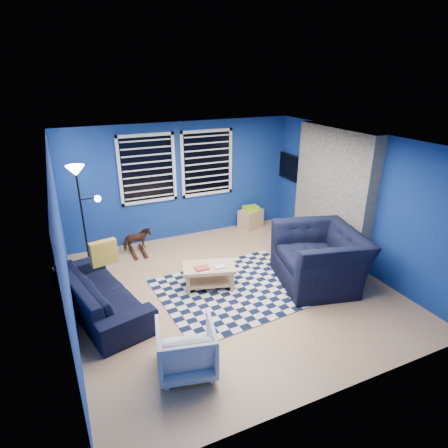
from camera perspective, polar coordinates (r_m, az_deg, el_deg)
name	(u,v)px	position (r m, az deg, el deg)	size (l,w,h in m)	color
floor	(232,289)	(6.48, 1.28, -9.82)	(5.00, 5.00, 0.00)	tan
ceiling	(234,141)	(5.57, 1.50, 12.51)	(5.00, 5.00, 0.00)	white
wall_back	(183,181)	(8.12, -6.28, 6.49)	(5.00, 5.00, 0.00)	navy
wall_left	(63,250)	(5.41, -23.32, -3.60)	(5.00, 5.00, 0.00)	navy
wall_right	(356,200)	(7.28, 19.46, 3.46)	(5.00, 5.00, 0.00)	navy
fireplace	(332,196)	(7.56, 16.09, 4.11)	(0.65, 2.00, 2.50)	gray
window_left	(147,169)	(7.80, -11.58, 8.19)	(1.17, 0.06, 1.42)	black
window_right	(207,163)	(8.17, -2.59, 9.25)	(1.17, 0.06, 1.42)	black
tv	(293,168)	(8.70, 10.40, 8.36)	(0.07, 1.00, 0.58)	black
rug	(236,289)	(6.45, 1.85, -9.92)	(2.50, 2.00, 0.02)	black
sofa	(101,293)	(6.09, -18.30, -9.94)	(0.83, 2.13, 0.62)	black
armchair_big	(319,258)	(6.64, 14.31, -4.97)	(1.29, 1.48, 0.96)	black
armchair_bent	(186,348)	(4.82, -5.81, -18.27)	(0.69, 0.71, 0.65)	gray
rocking_horse	(137,240)	(7.71, -13.10, -2.37)	(0.55, 0.25, 0.46)	#442715
coffee_table	(209,272)	(6.37, -2.31, -7.30)	(0.97, 0.73, 0.43)	tan
cabinet	(251,218)	(8.80, 4.08, 0.88)	(0.62, 0.52, 0.54)	tan
floor_lamp	(79,185)	(7.17, -21.22, 5.61)	(0.52, 0.32, 1.92)	black
throw_pillow	(104,253)	(6.15, -17.86, -4.18)	(0.41, 0.12, 0.39)	gold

